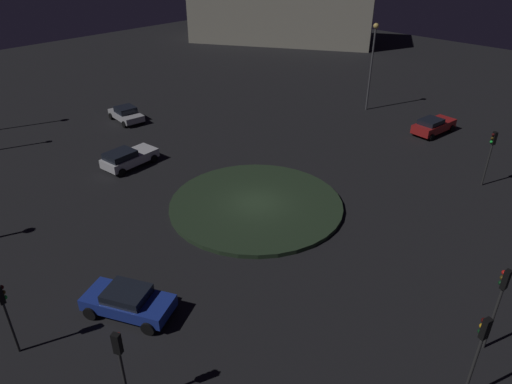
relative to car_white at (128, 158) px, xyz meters
name	(u,v)px	position (x,y,z in m)	size (l,w,h in m)	color
ground_plane	(256,206)	(-2.56, 11.30, -0.76)	(119.73, 119.73, 0.00)	black
roundabout_island	(256,204)	(-2.56, 11.30, -0.62)	(11.53, 11.53, 0.28)	#263823
car_white	(128,158)	(0.00, 0.00, 0.00)	(4.43, 2.44, 1.46)	white
car_silver	(126,114)	(-5.35, -8.63, -0.05)	(2.47, 4.15, 1.42)	silver
car_red	(433,125)	(-22.80, 13.97, -0.01)	(4.68, 2.46, 1.46)	red
car_blue	(128,301)	(8.84, 13.79, -0.01)	(3.53, 4.67, 1.42)	#1E38A5
traffic_light_north	(480,344)	(2.40, 27.37, 2.29)	(0.35, 0.39, 4.30)	#2D2D2D
traffic_light_east	(4,305)	(13.52, 12.30, 1.90)	(0.36, 0.31, 3.73)	#2D2D2D
traffic_light_northeast	(120,356)	(11.67, 18.15, 2.01)	(0.39, 0.37, 3.88)	#2D2D2D
traffic_light_northwest	(491,148)	(-16.00, 21.03, 2.17)	(0.39, 0.37, 4.12)	#2D2D2D
traffic_light_north_near	(500,294)	(-0.84, 26.94, 2.31)	(0.32, 0.37, 4.32)	#2D2D2D
streetlamp_west	(373,55)	(-24.15, 6.19, 4.71)	(0.52, 0.52, 8.46)	#4C4C51
store_building	(282,11)	(-43.03, -21.84, 3.89)	(22.88, 29.62, 9.30)	#ADA893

